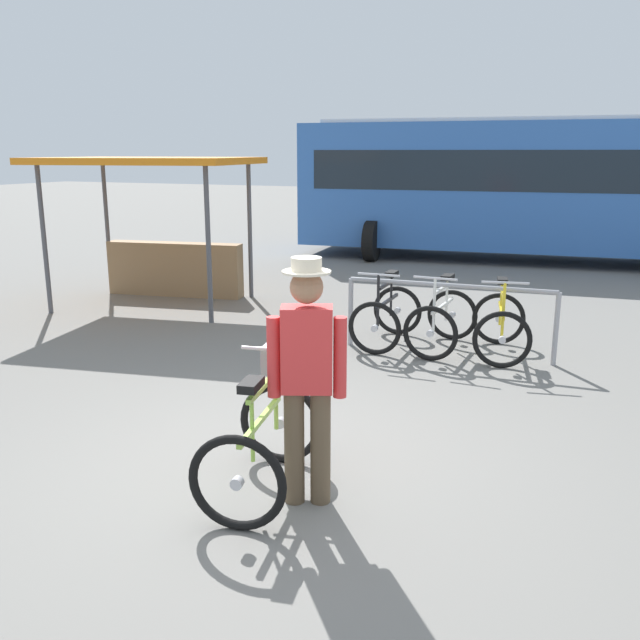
{
  "coord_description": "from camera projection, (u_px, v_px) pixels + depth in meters",
  "views": [
    {
      "loc": [
        2.3,
        -4.28,
        2.38
      ],
      "look_at": [
        0.07,
        0.84,
        1.0
      ],
      "focal_mm": 38.24,
      "sensor_mm": 36.0,
      "label": 1
    }
  ],
  "objects": [
    {
      "name": "market_stall",
      "position": [
        161.0,
        215.0,
        10.92
      ],
      "size": [
        3.47,
        2.83,
        2.3
      ],
      "color": "#4C4C51",
      "rests_on": "ground"
    },
    {
      "name": "ground_plane",
      "position": [
        269.0,
        468.0,
        5.27
      ],
      "size": [
        80.0,
        80.0,
        0.0
      ],
      "primitive_type": "plane",
      "color": "slate"
    },
    {
      "name": "racked_bike_white",
      "position": [
        442.0,
        321.0,
        8.35
      ],
      "size": [
        0.69,
        1.1,
        0.97
      ],
      "color": "black",
      "rests_on": "ground"
    },
    {
      "name": "person_with_featured_bike",
      "position": [
        307.0,
        373.0,
        4.55
      ],
      "size": [
        0.5,
        0.32,
        1.72
      ],
      "color": "brown",
      "rests_on": "ground"
    },
    {
      "name": "bike_rack_rail",
      "position": [
        449.0,
        303.0,
        8.09
      ],
      "size": [
        2.51,
        0.19,
        0.88
      ],
      "color": "#99999E",
      "rests_on": "ground"
    },
    {
      "name": "featured_bicycle",
      "position": [
        266.0,
        423.0,
        4.9
      ],
      "size": [
        0.85,
        1.25,
        1.09
      ],
      "color": "black",
      "rests_on": "ground"
    },
    {
      "name": "bus_distant",
      "position": [
        529.0,
        182.0,
        15.04
      ],
      "size": [
        10.2,
        4.05,
        3.08
      ],
      "color": "#3366B7",
      "rests_on": "ground"
    },
    {
      "name": "racked_bike_yellow",
      "position": [
        500.0,
        326.0,
        8.11
      ],
      "size": [
        0.86,
        1.2,
        0.97
      ],
      "color": "black",
      "rests_on": "ground"
    },
    {
      "name": "racked_bike_black",
      "position": [
        387.0,
        316.0,
        8.59
      ],
      "size": [
        0.69,
        1.13,
        0.97
      ],
      "color": "black",
      "rests_on": "ground"
    }
  ]
}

